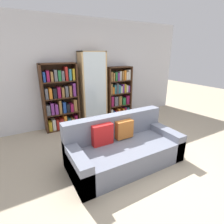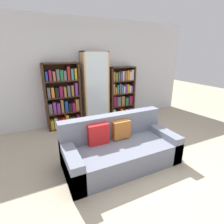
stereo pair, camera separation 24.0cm
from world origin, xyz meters
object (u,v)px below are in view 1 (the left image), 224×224
Objects in this scene: bookshelf_left at (61,99)px; display_cabinet at (93,89)px; couch at (123,148)px; bookshelf_right at (118,94)px; wine_bottle at (122,121)px.

bookshelf_left is 0.88m from display_cabinet.
display_cabinet reaches higher than couch.
bookshelf_right is at bearing 60.73° from couch.
display_cabinet is 1.15m from wine_bottle.
display_cabinet is at bearing -178.82° from bookshelf_right.
couch reaches higher than wine_bottle.
couch is at bearing -74.96° from bookshelf_left.
bookshelf_right reaches higher than couch.
wine_bottle is (0.87, 1.40, -0.14)m from couch.
bookshelf_left is 4.83× the size of wine_bottle.
wine_bottle is at bearing -23.49° from bookshelf_left.
bookshelf_right is (0.81, 0.02, -0.23)m from display_cabinet.
bookshelf_right is 0.88m from wine_bottle.
bookshelf_left is 1.10× the size of bookshelf_right.
wine_bottle is (1.42, -0.62, -0.63)m from bookshelf_left.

